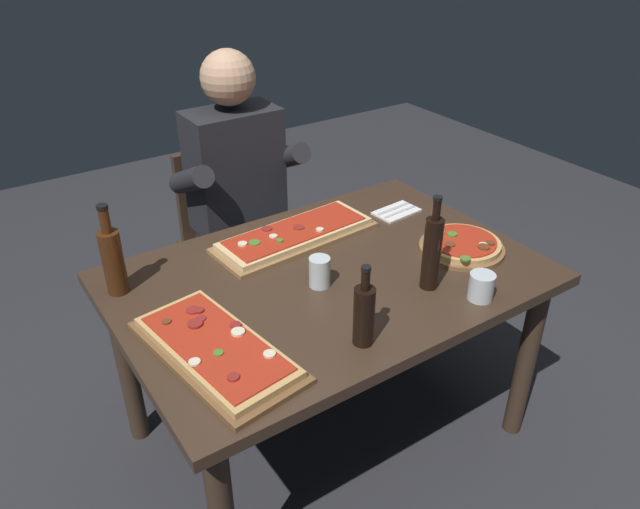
# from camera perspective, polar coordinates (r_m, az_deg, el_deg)

# --- Properties ---
(ground_plane) EXTENTS (6.40, 6.40, 0.00)m
(ground_plane) POSITION_cam_1_polar(r_m,az_deg,el_deg) (2.51, 0.66, -16.21)
(ground_plane) COLOR #2D2D33
(dining_table) EXTENTS (1.40, 0.96, 0.74)m
(dining_table) POSITION_cam_1_polar(r_m,az_deg,el_deg) (2.09, 0.77, -4.01)
(dining_table) COLOR #3D2B1E
(dining_table) RESTS_ON ground_plane
(pizza_rectangular_front) EXTENTS (0.63, 0.27, 0.05)m
(pizza_rectangular_front) POSITION_cam_1_polar(r_m,az_deg,el_deg) (2.23, -2.33, 1.87)
(pizza_rectangular_front) COLOR olive
(pizza_rectangular_front) RESTS_ON dining_table
(pizza_rectangular_left) EXTENTS (0.33, 0.58, 0.05)m
(pizza_rectangular_left) POSITION_cam_1_polar(r_m,az_deg,el_deg) (1.71, -9.78, -8.69)
(pizza_rectangular_left) COLOR brown
(pizza_rectangular_left) RESTS_ON dining_table
(pizza_round_far) EXTENTS (0.30, 0.30, 0.05)m
(pizza_round_far) POSITION_cam_1_polar(r_m,az_deg,el_deg) (2.22, 13.21, 0.85)
(pizza_round_far) COLOR brown
(pizza_round_far) RESTS_ON dining_table
(wine_bottle_dark) EXTENTS (0.06, 0.06, 0.25)m
(wine_bottle_dark) POSITION_cam_1_polar(r_m,az_deg,el_deg) (1.68, 4.16, -5.59)
(wine_bottle_dark) COLOR black
(wine_bottle_dark) RESTS_ON dining_table
(oil_bottle_amber) EXTENTS (0.07, 0.07, 0.31)m
(oil_bottle_amber) POSITION_cam_1_polar(r_m,az_deg,el_deg) (1.99, -18.93, -0.40)
(oil_bottle_amber) COLOR #47230F
(oil_bottle_amber) RESTS_ON dining_table
(vinegar_bottle_green) EXTENTS (0.06, 0.06, 0.32)m
(vinegar_bottle_green) POSITION_cam_1_polar(r_m,az_deg,el_deg) (1.93, 10.49, 0.29)
(vinegar_bottle_green) COLOR black
(vinegar_bottle_green) RESTS_ON dining_table
(tumbler_near_camera) EXTENTS (0.08, 0.08, 0.09)m
(tumbler_near_camera) POSITION_cam_1_polar(r_m,az_deg,el_deg) (1.96, 14.91, -3.06)
(tumbler_near_camera) COLOR silver
(tumbler_near_camera) RESTS_ON dining_table
(tumbler_far_side) EXTENTS (0.07, 0.07, 0.10)m
(tumbler_far_side) POSITION_cam_1_polar(r_m,az_deg,el_deg) (1.95, -0.04, -1.80)
(tumbler_far_side) COLOR silver
(tumbler_far_side) RESTS_ON dining_table
(napkin_cutlery_set) EXTENTS (0.19, 0.12, 0.01)m
(napkin_cutlery_set) POSITION_cam_1_polar(r_m,az_deg,el_deg) (2.45, 7.21, 4.03)
(napkin_cutlery_set) COLOR white
(napkin_cutlery_set) RESTS_ON dining_table
(diner_chair) EXTENTS (0.44, 0.44, 0.87)m
(diner_chair) POSITION_cam_1_polar(r_m,az_deg,el_deg) (2.83, -8.21, 1.94)
(diner_chair) COLOR #3D2B1E
(diner_chair) RESTS_ON ground_plane
(seated_diner) EXTENTS (0.53, 0.41, 1.33)m
(seated_diner) POSITION_cam_1_polar(r_m,az_deg,el_deg) (2.62, -7.43, 5.81)
(seated_diner) COLOR #23232D
(seated_diner) RESTS_ON ground_plane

